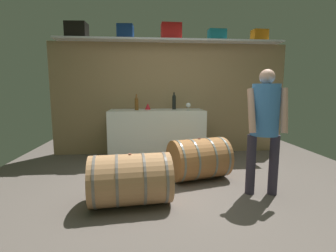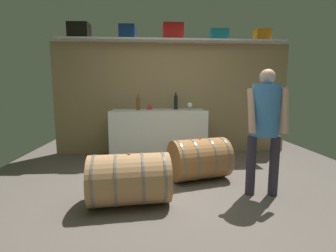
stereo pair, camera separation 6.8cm
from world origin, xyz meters
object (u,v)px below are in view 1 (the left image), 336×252
(toolcase_orange, at_px, (259,36))
(wine_bottle_amber, at_px, (137,103))
(toolcase_teal, at_px, (217,35))
(wine_barrel_near, at_px, (130,179))
(wine_barrel_far, at_px, (199,159))
(winemaker_pouring, at_px, (265,119))
(work_cabinet, at_px, (157,134))
(red_funnel, at_px, (148,106))
(toolcase_black, at_px, (77,30))
(wine_bottle_dark, at_px, (174,101))
(wine_glass, at_px, (188,105))
(toolcase_navy, at_px, (125,32))
(toolcase_red, at_px, (171,32))

(toolcase_orange, distance_m, wine_bottle_amber, 2.70)
(toolcase_teal, height_order, wine_barrel_near, toolcase_teal)
(wine_bottle_amber, height_order, wine_barrel_far, wine_bottle_amber)
(wine_bottle_amber, relative_size, winemaker_pouring, 0.19)
(wine_bottle_amber, relative_size, wine_barrel_far, 0.31)
(work_cabinet, xyz_separation_m, red_funnel, (-0.16, 0.12, 0.51))
(work_cabinet, height_order, winemaker_pouring, winemaker_pouring)
(toolcase_black, height_order, winemaker_pouring, toolcase_black)
(wine_bottle_dark, height_order, wine_glass, wine_bottle_dark)
(toolcase_navy, xyz_separation_m, wine_bottle_dark, (0.89, -0.12, -1.27))
(toolcase_black, distance_m, wine_bottle_amber, 1.70)
(toolcase_orange, height_order, wine_barrel_far, toolcase_orange)
(wine_bottle_dark, bearing_deg, red_funnel, 179.68)
(toolcase_black, height_order, wine_glass, toolcase_black)
(toolcase_navy, distance_m, wine_bottle_amber, 1.33)
(work_cabinet, relative_size, red_funnel, 15.40)
(toolcase_black, relative_size, work_cabinet, 0.21)
(wine_bottle_amber, bearing_deg, wine_barrel_near, -90.24)
(red_funnel, xyz_separation_m, winemaker_pouring, (1.36, -1.90, -0.04))
(wine_glass, bearing_deg, wine_barrel_near, -118.50)
(red_funnel, bearing_deg, wine_bottle_amber, -143.84)
(toolcase_red, distance_m, winemaker_pouring, 2.63)
(wine_barrel_far, bearing_deg, work_cabinet, 99.43)
(wine_glass, distance_m, red_funnel, 0.79)
(wine_bottle_amber, height_order, red_funnel, wine_bottle_amber)
(toolcase_navy, xyz_separation_m, wine_barrel_far, (1.10, -1.43, -2.02))
(toolcase_orange, distance_m, winemaker_pouring, 2.58)
(toolcase_navy, distance_m, work_cabinet, 1.96)
(toolcase_black, distance_m, wine_bottle_dark, 2.18)
(toolcase_navy, height_order, wine_barrel_near, toolcase_navy)
(toolcase_red, relative_size, toolcase_teal, 1.13)
(red_funnel, height_order, wine_barrel_far, red_funnel)
(toolcase_teal, xyz_separation_m, work_cabinet, (-1.17, -0.25, -1.84))
(toolcase_navy, xyz_separation_m, winemaker_pouring, (1.75, -2.03, -1.39))
(winemaker_pouring, bearing_deg, wine_barrel_far, -33.96)
(toolcase_teal, relative_size, wine_barrel_near, 0.35)
(wine_bottle_amber, relative_size, wine_glass, 2.04)
(toolcase_black, relative_size, wine_bottle_dark, 1.16)
(toolcase_black, xyz_separation_m, toolcase_teal, (2.59, 0.00, -0.03))
(toolcase_black, distance_m, winemaker_pouring, 3.60)
(toolcase_red, distance_m, wine_barrel_far, 2.51)
(red_funnel, bearing_deg, toolcase_navy, 162.82)
(wine_bottle_amber, bearing_deg, red_funnel, 36.16)
(toolcase_navy, height_order, wine_bottle_amber, toolcase_navy)
(wine_barrel_far, bearing_deg, red_funnel, 102.99)
(toolcase_black, distance_m, toolcase_teal, 2.59)
(toolcase_navy, relative_size, wine_barrel_near, 0.31)
(work_cabinet, relative_size, wine_barrel_far, 1.87)
(wine_barrel_near, bearing_deg, toolcase_orange, 36.42)
(wine_bottle_dark, bearing_deg, wine_barrel_far, -80.66)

